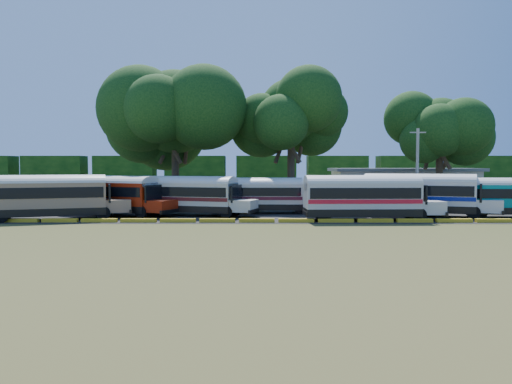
{
  "coord_description": "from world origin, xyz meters",
  "views": [
    {
      "loc": [
        -1.42,
        -36.73,
        4.3
      ],
      "look_at": [
        -1.58,
        6.0,
        2.06
      ],
      "focal_mm": 35.0,
      "sensor_mm": 36.0,
      "label": 1
    }
  ],
  "objects_px": {
    "bus_beige": "(50,194)",
    "bus_red": "(114,193)",
    "bus_cream_west": "(189,193)",
    "tree_west": "(175,112)",
    "bus_white_red": "(364,195)"
  },
  "relations": [
    {
      "from": "bus_beige",
      "to": "bus_white_red",
      "type": "distance_m",
      "value": 24.88
    },
    {
      "from": "tree_west",
      "to": "bus_beige",
      "type": "bearing_deg",
      "value": -115.44
    },
    {
      "from": "bus_red",
      "to": "bus_cream_west",
      "type": "distance_m",
      "value": 6.65
    },
    {
      "from": "bus_white_red",
      "to": "bus_red",
      "type": "bearing_deg",
      "value": 166.55
    },
    {
      "from": "bus_beige",
      "to": "bus_red",
      "type": "distance_m",
      "value": 5.49
    },
    {
      "from": "bus_beige",
      "to": "bus_white_red",
      "type": "xyz_separation_m",
      "value": [
        24.88,
        -0.3,
        -0.04
      ]
    },
    {
      "from": "bus_red",
      "to": "tree_west",
      "type": "xyz_separation_m",
      "value": [
        3.45,
        11.72,
        8.22
      ]
    },
    {
      "from": "bus_beige",
      "to": "bus_white_red",
      "type": "height_order",
      "value": "bus_beige"
    },
    {
      "from": "bus_red",
      "to": "tree_west",
      "type": "height_order",
      "value": "tree_west"
    },
    {
      "from": "bus_red",
      "to": "tree_west",
      "type": "bearing_deg",
      "value": 98.58
    },
    {
      "from": "bus_red",
      "to": "bus_cream_west",
      "type": "relative_size",
      "value": 0.99
    },
    {
      "from": "bus_white_red",
      "to": "tree_west",
      "type": "distance_m",
      "value": 24.97
    },
    {
      "from": "bus_beige",
      "to": "bus_cream_west",
      "type": "height_order",
      "value": "bus_beige"
    },
    {
      "from": "bus_beige",
      "to": "bus_red",
      "type": "xyz_separation_m",
      "value": [
        3.94,
        3.82,
        -0.08
      ]
    },
    {
      "from": "bus_cream_west",
      "to": "bus_red",
      "type": "bearing_deg",
      "value": -166.11
    }
  ]
}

